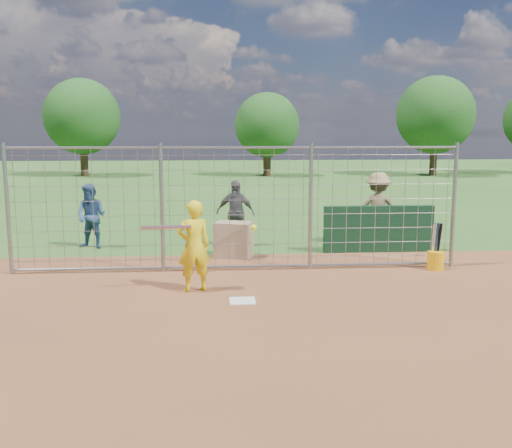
{
  "coord_description": "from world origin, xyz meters",
  "views": [
    {
      "loc": [
        -0.44,
        -9.39,
        2.78
      ],
      "look_at": [
        0.3,
        0.8,
        1.15
      ],
      "focal_mm": 40.0,
      "sensor_mm": 36.0,
      "label": 1
    }
  ],
  "objects": [
    {
      "name": "equipment_in_play",
      "position": [
        -0.91,
        0.34,
        1.18
      ],
      "size": [
        1.99,
        0.15,
        0.11
      ],
      "color": "silver",
      "rests_on": "ground"
    },
    {
      "name": "bystander_c",
      "position": [
        3.61,
        4.42,
        0.91
      ],
      "size": [
        1.31,
        0.94,
        1.83
      ],
      "primitive_type": "imported",
      "rotation": [
        0.0,
        0.0,
        2.9
      ],
      "color": "#8F784E",
      "rests_on": "ground"
    },
    {
      "name": "backstop_fence",
      "position": [
        0.0,
        2.0,
        1.26
      ],
      "size": [
        9.08,
        0.08,
        2.6
      ],
      "color": "gray",
      "rests_on": "ground"
    },
    {
      "name": "equipment_bin",
      "position": [
        -0.03,
        3.28,
        0.4
      ],
      "size": [
        0.94,
        0.78,
        0.8
      ],
      "primitive_type": "cube",
      "rotation": [
        0.0,
        0.0,
        -0.33
      ],
      "color": "tan",
      "rests_on": "ground"
    },
    {
      "name": "tree_line",
      "position": [
        3.13,
        28.13,
        3.71
      ],
      "size": [
        44.66,
        6.72,
        6.48
      ],
      "color": "#3F2B19",
      "rests_on": "ground"
    },
    {
      "name": "infield_dirt",
      "position": [
        0.0,
        -3.0,
        0.01
      ],
      "size": [
        18.0,
        18.0,
        0.0
      ],
      "primitive_type": "plane",
      "color": "brown",
      "rests_on": "ground"
    },
    {
      "name": "bucket_with_bats",
      "position": [
        4.07,
        1.76,
        0.25
      ],
      "size": [
        0.34,
        0.34,
        0.98
      ],
      "color": "#F6B10C",
      "rests_on": "ground"
    },
    {
      "name": "dugout_wall",
      "position": [
        3.4,
        3.6,
        0.55
      ],
      "size": [
        2.6,
        0.2,
        1.1
      ],
      "primitive_type": "cube",
      "color": "#11381E",
      "rests_on": "ground"
    },
    {
      "name": "home_plate",
      "position": [
        0.0,
        -0.2,
        0.01
      ],
      "size": [
        0.43,
        0.43,
        0.02
      ],
      "primitive_type": "cube",
      "color": "silver",
      "rests_on": "ground"
    },
    {
      "name": "ground",
      "position": [
        0.0,
        0.0,
        0.0
      ],
      "size": [
        100.0,
        100.0,
        0.0
      ],
      "primitive_type": "plane",
      "color": "#2D591E",
      "rests_on": "ground"
    },
    {
      "name": "batter",
      "position": [
        -0.82,
        0.52,
        0.82
      ],
      "size": [
        0.68,
        0.54,
        1.63
      ],
      "primitive_type": "imported",
      "rotation": [
        0.0,
        0.0,
        3.42
      ],
      "color": "yellow",
      "rests_on": "ground"
    },
    {
      "name": "bystander_b",
      "position": [
        0.06,
        4.57,
        0.83
      ],
      "size": [
        1.05,
        0.67,
        1.66
      ],
      "primitive_type": "imported",
      "rotation": [
        0.0,
        0.0,
        -0.3
      ],
      "color": "#525155",
      "rests_on": "ground"
    },
    {
      "name": "bystander_a",
      "position": [
        -3.44,
        4.55,
        0.79
      ],
      "size": [
        0.92,
        0.81,
        1.57
      ],
      "primitive_type": "imported",
      "rotation": [
        0.0,
        0.0,
        -0.33
      ],
      "color": "navy",
      "rests_on": "ground"
    }
  ]
}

